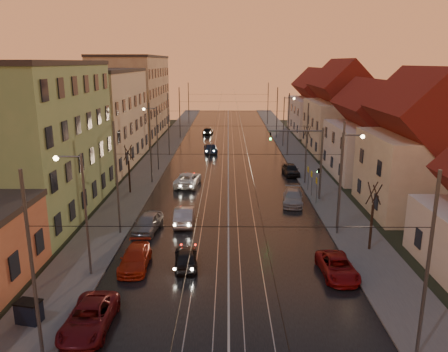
{
  "coord_description": "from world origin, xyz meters",
  "views": [
    {
      "loc": [
        -0.07,
        -23.32,
        13.26
      ],
      "look_at": [
        -0.44,
        18.54,
        2.3
      ],
      "focal_mm": 35.0,
      "sensor_mm": 36.0,
      "label": 1
    }
  ],
  "objects_px": {
    "driving_car_3": "(211,148)",
    "dumpster": "(29,312)",
    "driving_car_0": "(186,257)",
    "driving_car_1": "(184,215)",
    "parked_left_2": "(135,258)",
    "parked_left_1": "(89,318)",
    "traffic_light_mast": "(311,155)",
    "street_lamp_2": "(155,132)",
    "parked_right_0": "(337,267)",
    "street_lamp_3": "(286,117)",
    "street_lamp_1": "(344,172)",
    "parked_right_1": "(293,197)",
    "parked_left_3": "(148,223)",
    "street_lamp_0": "(80,203)",
    "parked_right_2": "(291,170)",
    "driving_car_2": "(188,179)",
    "driving_car_4": "(208,131)"
  },
  "relations": [
    {
      "from": "street_lamp_3",
      "to": "parked_right_0",
      "type": "bearing_deg",
      "value": -92.83
    },
    {
      "from": "traffic_light_mast",
      "to": "parked_right_1",
      "type": "relative_size",
      "value": 1.57
    },
    {
      "from": "driving_car_2",
      "to": "driving_car_4",
      "type": "bearing_deg",
      "value": -85.8
    },
    {
      "from": "street_lamp_3",
      "to": "driving_car_1",
      "type": "bearing_deg",
      "value": -110.34
    },
    {
      "from": "driving_car_0",
      "to": "parked_left_2",
      "type": "distance_m",
      "value": 3.36
    },
    {
      "from": "street_lamp_2",
      "to": "parked_left_1",
      "type": "height_order",
      "value": "street_lamp_2"
    },
    {
      "from": "street_lamp_2",
      "to": "parked_right_2",
      "type": "xyz_separation_m",
      "value": [
        16.63,
        -2.23,
        -4.19
      ]
    },
    {
      "from": "street_lamp_3",
      "to": "street_lamp_1",
      "type": "bearing_deg",
      "value": -90.0
    },
    {
      "from": "driving_car_3",
      "to": "dumpster",
      "type": "relative_size",
      "value": 3.95
    },
    {
      "from": "street_lamp_2",
      "to": "parked_left_1",
      "type": "relative_size",
      "value": 1.68
    },
    {
      "from": "parked_left_2",
      "to": "traffic_light_mast",
      "type": "bearing_deg",
      "value": 44.68
    },
    {
      "from": "street_lamp_0",
      "to": "street_lamp_3",
      "type": "height_order",
      "value": "same"
    },
    {
      "from": "parked_right_0",
      "to": "street_lamp_2",
      "type": "bearing_deg",
      "value": 117.45
    },
    {
      "from": "street_lamp_1",
      "to": "driving_car_3",
      "type": "relative_size",
      "value": 1.69
    },
    {
      "from": "street_lamp_2",
      "to": "driving_car_0",
      "type": "distance_m",
      "value": 27.62
    },
    {
      "from": "driving_car_0",
      "to": "parked_right_1",
      "type": "distance_m",
      "value": 16.07
    },
    {
      "from": "driving_car_1",
      "to": "street_lamp_0",
      "type": "bearing_deg",
      "value": 58.18
    },
    {
      "from": "street_lamp_1",
      "to": "driving_car_2",
      "type": "height_order",
      "value": "street_lamp_1"
    },
    {
      "from": "driving_car_0",
      "to": "dumpster",
      "type": "distance_m",
      "value": 10.12
    },
    {
      "from": "traffic_light_mast",
      "to": "driving_car_2",
      "type": "distance_m",
      "value": 14.01
    },
    {
      "from": "traffic_light_mast",
      "to": "driving_car_2",
      "type": "bearing_deg",
      "value": 157.77
    },
    {
      "from": "traffic_light_mast",
      "to": "driving_car_3",
      "type": "distance_m",
      "value": 25.99
    },
    {
      "from": "driving_car_1",
      "to": "parked_left_3",
      "type": "relative_size",
      "value": 1.05
    },
    {
      "from": "street_lamp_2",
      "to": "parked_right_0",
      "type": "bearing_deg",
      "value": -60.04
    },
    {
      "from": "street_lamp_0",
      "to": "parked_left_1",
      "type": "relative_size",
      "value": 1.68
    },
    {
      "from": "parked_right_2",
      "to": "driving_car_0",
      "type": "bearing_deg",
      "value": -117.87
    },
    {
      "from": "driving_car_3",
      "to": "parked_left_1",
      "type": "distance_m",
      "value": 45.36
    },
    {
      "from": "driving_car_3",
      "to": "parked_left_2",
      "type": "distance_m",
      "value": 38.31
    },
    {
      "from": "parked_left_3",
      "to": "dumpster",
      "type": "xyz_separation_m",
      "value": [
        -3.83,
        -12.98,
        -0.03
      ]
    },
    {
      "from": "driving_car_4",
      "to": "parked_left_1",
      "type": "height_order",
      "value": "driving_car_4"
    },
    {
      "from": "street_lamp_3",
      "to": "parked_right_0",
      "type": "xyz_separation_m",
      "value": [
        -2.16,
        -43.84,
        -4.27
      ]
    },
    {
      "from": "parked_left_3",
      "to": "parked_right_1",
      "type": "distance_m",
      "value": 14.55
    },
    {
      "from": "street_lamp_0",
      "to": "street_lamp_1",
      "type": "xyz_separation_m",
      "value": [
        18.21,
        8.0,
        0.0
      ]
    },
    {
      "from": "driving_car_2",
      "to": "driving_car_4",
      "type": "xyz_separation_m",
      "value": [
        0.63,
        35.21,
        -0.05
      ]
    },
    {
      "from": "street_lamp_1",
      "to": "parked_left_2",
      "type": "relative_size",
      "value": 1.82
    },
    {
      "from": "driving_car_4",
      "to": "parked_left_2",
      "type": "distance_m",
      "value": 55.12
    },
    {
      "from": "driving_car_1",
      "to": "parked_left_2",
      "type": "distance_m",
      "value": 8.5
    },
    {
      "from": "street_lamp_0",
      "to": "dumpster",
      "type": "distance_m",
      "value": 6.91
    },
    {
      "from": "street_lamp_0",
      "to": "driving_car_1",
      "type": "height_order",
      "value": "street_lamp_0"
    },
    {
      "from": "street_lamp_1",
      "to": "parked_right_1",
      "type": "bearing_deg",
      "value": 113.4
    },
    {
      "from": "street_lamp_2",
      "to": "parked_left_2",
      "type": "xyz_separation_m",
      "value": [
        2.9,
        -26.77,
        -4.25
      ]
    },
    {
      "from": "driving_car_3",
      "to": "parked_left_1",
      "type": "height_order",
      "value": "driving_car_3"
    },
    {
      "from": "driving_car_1",
      "to": "driving_car_2",
      "type": "distance_m",
      "value": 11.75
    },
    {
      "from": "parked_left_3",
      "to": "parked_right_1",
      "type": "height_order",
      "value": "parked_left_3"
    },
    {
      "from": "parked_right_2",
      "to": "street_lamp_0",
      "type": "bearing_deg",
      "value": -127.62
    },
    {
      "from": "traffic_light_mast",
      "to": "driving_car_0",
      "type": "distance_m",
      "value": 18.59
    },
    {
      "from": "street_lamp_2",
      "to": "driving_car_1",
      "type": "distance_m",
      "value": 19.83
    },
    {
      "from": "street_lamp_1",
      "to": "driving_car_3",
      "type": "bearing_deg",
      "value": 110.54
    },
    {
      "from": "street_lamp_0",
      "to": "parked_right_0",
      "type": "relative_size",
      "value": 1.81
    },
    {
      "from": "driving_car_0",
      "to": "driving_car_1",
      "type": "xyz_separation_m",
      "value": [
        -0.88,
        7.94,
        0.1
      ]
    }
  ]
}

